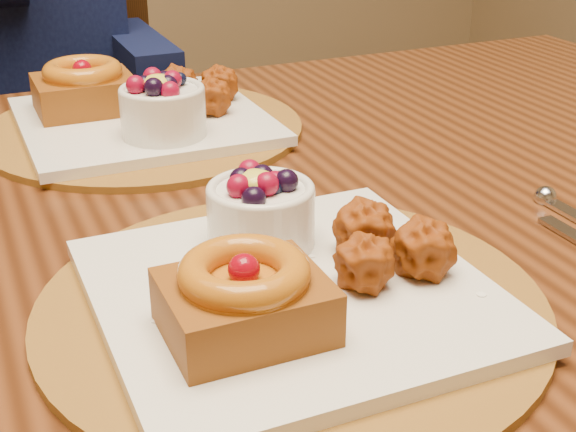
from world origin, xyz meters
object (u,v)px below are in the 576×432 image
at_px(dining_table, 204,269).
at_px(chair_far, 46,168).
at_px(place_setting_far, 141,112).
at_px(place_setting_near, 286,279).

xyz_separation_m(dining_table, chair_far, (-0.06, 0.78, -0.16)).
relative_size(place_setting_far, chair_far, 0.41).
distance_m(dining_table, chair_far, 0.80).
height_order(dining_table, chair_far, chair_far).
distance_m(dining_table, place_setting_far, 0.24).
xyz_separation_m(dining_table, place_setting_far, (-0.00, 0.21, 0.10)).
height_order(place_setting_near, place_setting_far, place_setting_far).
bearing_deg(place_setting_far, place_setting_near, -89.91).
bearing_deg(chair_far, place_setting_far, -75.93).
bearing_deg(chair_far, dining_table, -77.37).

